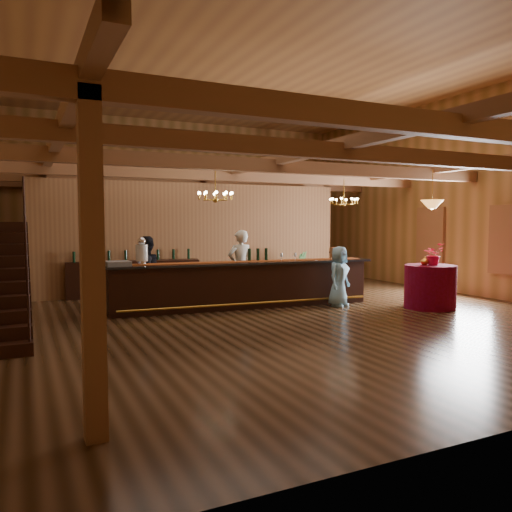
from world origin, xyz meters
name	(u,v)px	position (x,y,z in m)	size (l,w,h in m)	color
floor	(267,309)	(0.00, 0.00, 0.00)	(14.00, 14.00, 0.00)	#4E3421
ceiling	(267,64)	(0.00, 0.00, 5.50)	(14.00, 14.00, 0.00)	#9A6533
wall_back	(178,200)	(0.00, 7.00, 2.75)	(12.00, 0.10, 5.50)	#A06E3C
wall_right	(460,195)	(6.00, 0.00, 2.75)	(0.10, 14.00, 5.50)	#A06E3C
beam_grid	(257,169)	(0.00, 0.51, 3.24)	(11.90, 13.90, 0.39)	brown
support_posts	(277,240)	(0.00, -0.50, 1.60)	(9.20, 10.20, 3.20)	brown
partition_wall	(197,237)	(-0.50, 3.50, 1.55)	(9.00, 0.18, 3.10)	brown
window_right_front	(508,240)	(5.95, -1.60, 1.55)	(0.12, 1.05, 1.75)	white
window_right_back	(431,237)	(5.95, 1.00, 1.55)	(0.12, 1.05, 1.75)	white
backroom_boxes	(184,267)	(-0.29, 5.50, 0.53)	(4.10, 0.60, 1.10)	black
tasting_bar	(244,284)	(-0.40, 0.40, 0.54)	(6.46, 1.32, 1.08)	black
beverage_dispenser	(142,251)	(-2.71, 0.64, 1.36)	(0.26, 0.26, 0.60)	silver
glass_rack_tray	(118,263)	(-3.23, 0.58, 1.12)	(0.50, 0.50, 0.10)	gray
raffle_drum	(336,252)	(2.01, 0.16, 1.25)	(0.34, 0.24, 0.30)	brown
bar_bottle_0	(249,255)	(-0.20, 0.51, 1.22)	(0.07, 0.07, 0.30)	black
bar_bottle_1	(258,255)	(0.02, 0.49, 1.22)	(0.07, 0.07, 0.30)	black
bar_bottle_2	(266,254)	(0.22, 0.48, 1.22)	(0.07, 0.07, 0.30)	black
backbar_shelf	(134,278)	(-2.35, 3.23, 0.48)	(3.43, 0.54, 0.96)	black
round_table	(430,287)	(3.46, -1.54, 0.50)	(1.16, 1.16, 1.00)	maroon
chandelier_left	(215,196)	(-1.08, 0.44, 2.59)	(0.80, 0.80, 0.77)	gold
chandelier_right	(344,201)	(3.29, 1.67, 2.59)	(0.80, 0.80, 0.77)	gold
pendant_lamp	(432,204)	(3.46, -1.54, 2.40)	(0.52, 0.52, 0.90)	gold
bartender	(240,266)	(-0.16, 1.15, 0.90)	(0.66, 0.43, 1.80)	silver
staff_second	(145,272)	(-2.50, 1.26, 0.83)	(0.81, 0.63, 1.67)	black
guest	(339,276)	(1.70, -0.42, 0.71)	(0.70, 0.45, 1.43)	#7DB6D6
floor_plant	(298,270)	(2.37, 2.66, 0.56)	(0.62, 0.50, 1.13)	#365E2D
table_flowers	(434,254)	(3.51, -1.58, 1.26)	(0.46, 0.40, 0.51)	red
table_vase	(425,258)	(3.34, -1.47, 1.16)	(0.16, 0.16, 0.32)	gold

